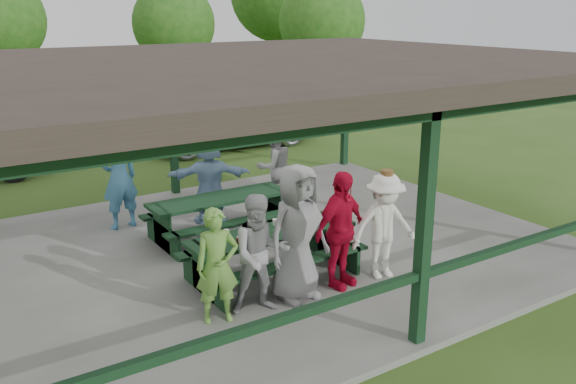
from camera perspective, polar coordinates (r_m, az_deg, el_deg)
ground at (r=10.78m, az=-2.45°, el=-5.51°), size 90.00×90.00×0.00m
concrete_slab at (r=10.76m, az=-2.45°, el=-5.26°), size 10.00×8.00×0.10m
pavilion_structure at (r=10.01m, az=-2.68°, el=11.50°), size 10.60×8.60×3.24m
picnic_table_near at (r=9.36m, az=-1.50°, el=-5.27°), size 2.66×1.39×0.75m
picnic_table_far at (r=11.06m, az=-6.37°, el=-1.83°), size 2.57×1.39×0.75m
table_setting at (r=9.31m, az=-1.22°, el=-3.37°), size 2.39×0.45×0.10m
contestant_green at (r=8.04m, az=-6.64°, el=-6.88°), size 0.65×0.52×1.56m
contestant_grey_left at (r=8.22m, az=-2.59°, el=-5.84°), size 0.95×0.83×1.67m
contestant_grey_mid at (r=8.52m, az=0.90°, el=-3.85°), size 1.02×0.71×1.98m
contestant_red at (r=8.96m, az=4.91°, el=-3.56°), size 1.11×0.66×1.77m
contestant_white_fedora at (r=9.38m, az=8.99°, el=-3.14°), size 1.18×0.86×1.70m
spectator_lblue at (r=11.75m, az=-7.35°, el=1.26°), size 1.68×1.08×1.73m
spectator_blue at (r=11.73m, az=-15.52°, el=1.29°), size 0.76×0.56×1.95m
spectator_grey at (r=12.60m, az=-1.28°, el=2.39°), size 0.83×0.65×1.70m
pickup_truck at (r=18.89m, az=-5.55°, el=6.59°), size 5.41×2.59×1.49m
tree_mid at (r=25.61m, az=-10.64°, el=15.20°), size 3.27×3.27×5.12m
tree_right at (r=24.71m, az=3.20°, el=15.65°), size 3.37×3.37×5.27m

